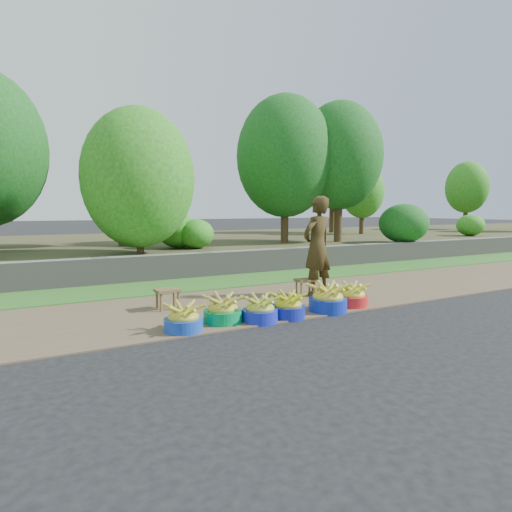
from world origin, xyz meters
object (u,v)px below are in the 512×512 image
basin_a (183,319)px  basin_b (223,311)px  basin_c (260,310)px  basin_e (328,299)px  stool_right (305,282)px  vendor_woman (317,246)px  basin_d (288,307)px  stool_left (167,293)px  basin_f (352,296)px

basin_a → basin_b: bearing=12.8°
basin_c → basin_e: size_ratio=0.85×
stool_right → vendor_woman: vendor_woman is taller
basin_b → basin_d: 0.92m
vendor_woman → basin_d: bearing=25.0°
basin_c → basin_d: same height
vendor_woman → stool_left: bearing=-18.7°
basin_b → basin_c: basin_b is taller
basin_b → basin_c: bearing=-20.6°
basin_d → basin_e: (0.70, 0.02, 0.03)m
stool_right → vendor_woman: bearing=-9.8°
stool_right → basin_e: bearing=-107.8°
basin_e → stool_right: (0.33, 1.03, 0.07)m
basin_c → basin_f: size_ratio=0.97×
basin_f → vendor_woman: vendor_woman is taller
basin_d → stool_right: size_ratio=1.32×
stool_left → stool_right: size_ratio=0.99×
stool_left → vendor_woman: (2.57, -0.21, 0.60)m
basin_b → basin_d: size_ratio=1.06×
basin_f → stool_left: (-2.56, 1.12, 0.10)m
basin_c → stool_right: bearing=35.4°
basin_d → vendor_woman: 1.75m
basin_a → vendor_woman: 2.99m
basin_b → basin_e: basin_e is taller
stool_left → vendor_woman: size_ratio=0.21×
basin_b → stool_left: bearing=111.7°
basin_b → basin_d: bearing=-10.4°
basin_f → basin_c: bearing=-176.4°
basin_c → basin_b: bearing=159.4°
basin_a → vendor_woman: bearing=19.6°
basin_d → basin_b: bearing=169.6°
stool_right → vendor_woman: 0.65m
basin_b → stool_right: 2.13m
basin_a → basin_f: basin_f is taller
basin_e → vendor_woman: (0.54, 0.99, 0.68)m
basin_d → basin_c: bearing=-179.1°
stool_right → basin_a: bearing=-158.2°
basin_a → basin_d: (1.49, -0.03, -0.00)m
stool_left → stool_right: 2.36m
basin_c → basin_e: bearing=1.3°
basin_b → basin_e: (1.61, -0.15, 0.02)m
basin_d → basin_f: bearing=4.6°
basin_d → stool_right: (1.03, 1.04, 0.09)m
basin_a → vendor_woman: vendor_woman is taller
basin_b → vendor_woman: (2.15, 0.84, 0.70)m
basin_d → stool_right: 1.47m
basin_a → basin_b: basin_b is taller
basin_a → basin_e: bearing=-0.4°
basin_b → basin_f: basin_b is taller
basin_f → vendor_woman: size_ratio=0.29×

